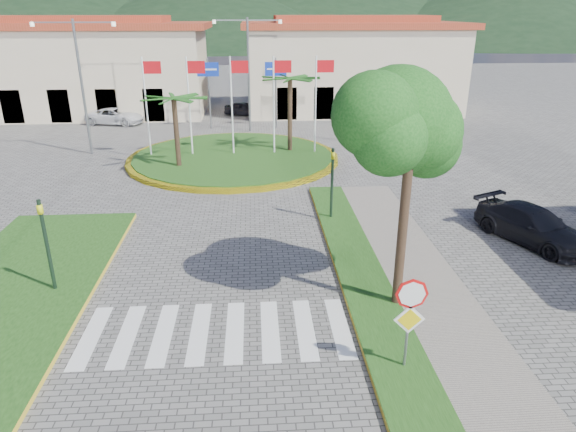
{
  "coord_description": "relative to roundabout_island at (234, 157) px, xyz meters",
  "views": [
    {
      "loc": [
        1.29,
        -8.34,
        8.46
      ],
      "look_at": [
        2.38,
        8.0,
        1.87
      ],
      "focal_mm": 32.0,
      "sensor_mm": 36.0,
      "label": 1
    }
  ],
  "objects": [
    {
      "name": "roundabout_island",
      "position": [
        0.0,
        0.0,
        0.0
      ],
      "size": [
        12.7,
        12.7,
        6.0
      ],
      "color": "yellow",
      "rests_on": "ground"
    },
    {
      "name": "car_dark_a",
      "position": [
        0.48,
        14.14,
        0.4
      ],
      "size": [
        3.59,
        2.07,
        1.15
      ],
      "primitive_type": "imported",
      "rotation": [
        0.0,
        0.0,
        1.35
      ],
      "color": "black",
      "rests_on": "ground"
    },
    {
      "name": "hill_far_east",
      "position": [
        70.0,
        113.0,
        8.83
      ],
      "size": [
        120.0,
        120.0,
        18.0
      ],
      "primitive_type": "cone",
      "color": "black",
      "rests_on": "ground"
    },
    {
      "name": "stop_sign",
      "position": [
        4.9,
        -20.04,
        1.62
      ],
      "size": [
        0.8,
        0.11,
        2.65
      ],
      "color": "slate",
      "rests_on": "ground"
    },
    {
      "name": "verge_right",
      "position": [
        4.8,
        -20.0,
        -0.08
      ],
      "size": [
        1.6,
        28.0,
        0.18
      ],
      "primitive_type": "cube",
      "color": "#1C4112",
      "rests_on": "ground"
    },
    {
      "name": "sidewalk_right",
      "position": [
        6.0,
        -20.0,
        -0.09
      ],
      "size": [
        4.0,
        28.0,
        0.15
      ],
      "primitive_type": "cube",
      "color": "gray",
      "rests_on": "ground"
    },
    {
      "name": "deciduous_tree",
      "position": [
        5.5,
        -17.0,
        5.01
      ],
      "size": [
        3.6,
        3.6,
        6.8
      ],
      "color": "black",
      "rests_on": "ground"
    },
    {
      "name": "building_right",
      "position": [
        10.0,
        16.0,
        3.73
      ],
      "size": [
        19.08,
        9.54,
        8.05
      ],
      "color": "beige",
      "rests_on": "ground"
    },
    {
      "name": "median_left",
      "position": [
        -6.5,
        -16.0,
        -0.08
      ],
      "size": [
        5.0,
        14.0,
        0.18
      ],
      "primitive_type": "cube",
      "color": "#1C4112",
      "rests_on": "ground"
    },
    {
      "name": "street_lamp_centre",
      "position": [
        1.0,
        8.0,
        4.33
      ],
      "size": [
        4.8,
        0.16,
        8.0
      ],
      "color": "slate",
      "rests_on": "ground"
    },
    {
      "name": "direction_sign_west",
      "position": [
        -2.0,
        8.97,
        3.36
      ],
      "size": [
        1.6,
        0.14,
        5.2
      ],
      "color": "slate",
      "rests_on": "ground"
    },
    {
      "name": "street_lamp_west",
      "position": [
        -9.0,
        2.0,
        4.33
      ],
      "size": [
        4.8,
        0.16,
        8.0
      ],
      "color": "slate",
      "rests_on": "ground"
    },
    {
      "name": "building_left",
      "position": [
        -14.0,
        16.0,
        3.73
      ],
      "size": [
        23.32,
        9.54,
        8.05
      ],
      "color": "beige",
      "rests_on": "ground"
    },
    {
      "name": "traffic_light_far",
      "position": [
        8.0,
        4.0,
        1.77
      ],
      "size": [
        0.18,
        0.15,
        3.2
      ],
      "color": "black",
      "rests_on": "ground"
    },
    {
      "name": "traffic_light_right",
      "position": [
        4.5,
        -10.0,
        1.77
      ],
      "size": [
        0.15,
        0.18,
        3.2
      ],
      "color": "black",
      "rests_on": "ground"
    },
    {
      "name": "crosswalk",
      "position": [
        -0.0,
        -18.0,
        -0.16
      ],
      "size": [
        8.0,
        3.0,
        0.01
      ],
      "primitive_type": "cube",
      "color": "silver",
      "rests_on": "ground"
    },
    {
      "name": "direction_sign_east",
      "position": [
        3.0,
        8.97,
        3.36
      ],
      "size": [
        1.6,
        0.14,
        5.2
      ],
      "color": "slate",
      "rests_on": "ground"
    },
    {
      "name": "traffic_light_left",
      "position": [
        -5.2,
        -15.5,
        1.77
      ],
      "size": [
        0.15,
        0.18,
        3.2
      ],
      "color": "black",
      "rests_on": "ground"
    },
    {
      "name": "car_side_right",
      "position": [
        12.0,
        -12.67,
        0.51
      ],
      "size": [
        3.69,
        5.09,
        1.37
      ],
      "primitive_type": "imported",
      "rotation": [
        0.0,
        0.0,
        0.43
      ],
      "color": "black",
      "rests_on": "ground"
    },
    {
      "name": "white_van",
      "position": [
        -9.71,
        11.19,
        0.46
      ],
      "size": [
        4.87,
        3.05,
        1.25
      ],
      "primitive_type": "imported",
      "rotation": [
        0.0,
        0.0,
        1.34
      ],
      "color": "silver",
      "rests_on": "ground"
    },
    {
      "name": "car_dark_b",
      "position": [
        9.97,
        12.58,
        0.46
      ],
      "size": [
        4.03,
        2.6,
        1.25
      ],
      "primitive_type": "imported",
      "rotation": [
        0.0,
        0.0,
        1.94
      ],
      "color": "black",
      "rests_on": "ground"
    },
    {
      "name": "hill_near_back",
      "position": [
        -10.0,
        108.0,
        7.83
      ],
      "size": [
        110.0,
        110.0,
        16.0
      ],
      "primitive_type": "cone",
      "color": "black",
      "rests_on": "ground"
    }
  ]
}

